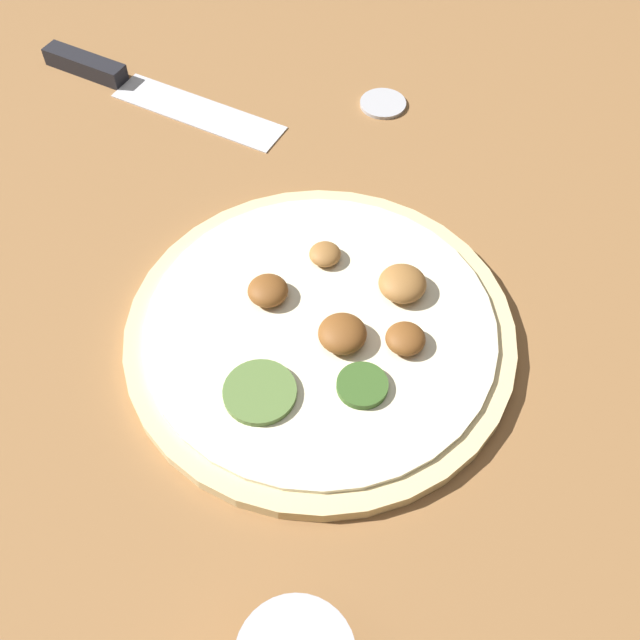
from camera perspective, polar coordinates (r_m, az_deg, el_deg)
name	(u,v)px	position (r m, az deg, el deg)	size (l,w,h in m)	color
ground_plane	(320,337)	(0.57, 0.00, -1.28)	(3.00, 3.00, 0.00)	olive
pizza	(322,330)	(0.56, 0.13, -0.78)	(0.29, 0.29, 0.03)	beige
knife	(124,81)	(0.80, -14.70, 17.22)	(0.27, 0.11, 0.02)	silver
loose_cap	(383,102)	(0.76, 4.83, 16.21)	(0.05, 0.05, 0.01)	#B2B2B7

